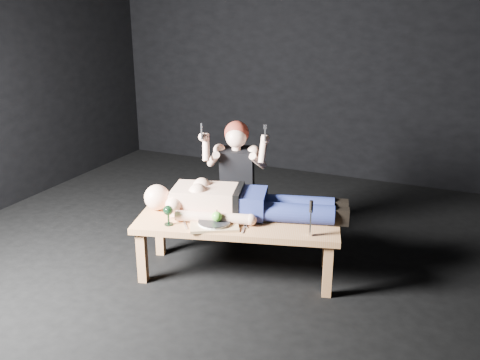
{
  "coord_description": "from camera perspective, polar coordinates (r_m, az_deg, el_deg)",
  "views": [
    {
      "loc": [
        1.69,
        -3.46,
        2.01
      ],
      "look_at": [
        0.22,
        -0.12,
        0.75
      ],
      "focal_mm": 39.13,
      "sensor_mm": 36.0,
      "label": 1
    }
  ],
  "objects": [
    {
      "name": "serving_tray",
      "position": [
        3.82,
        -2.83,
        -4.91
      ],
      "size": [
        0.43,
        0.39,
        0.02
      ],
      "primitive_type": "cube",
      "rotation": [
        0.0,
        0.0,
        0.5
      ],
      "color": "tan",
      "rests_on": "table"
    },
    {
      "name": "carving_knife",
      "position": [
        3.66,
        7.71,
        -4.17
      ],
      "size": [
        0.04,
        0.04,
        0.26
      ],
      "primitive_type": null,
      "rotation": [
        0.0,
        0.0,
        0.27
      ],
      "color": "#B2B2B7",
      "rests_on": "table"
    },
    {
      "name": "spoon_flat",
      "position": [
        3.85,
        0.48,
        -4.81
      ],
      "size": [
        0.11,
        0.14,
        0.01
      ],
      "primitive_type": "cube",
      "rotation": [
        0.0,
        0.0,
        0.66
      ],
      "color": "#B2B2B7",
      "rests_on": "table"
    },
    {
      "name": "ground",
      "position": [
        4.35,
        -2.03,
        -8.52
      ],
      "size": [
        5.0,
        5.0,
        0.0
      ],
      "primitive_type": "plane",
      "color": "black",
      "rests_on": "ground"
    },
    {
      "name": "kneeling_woman",
      "position": [
        4.43,
        -0.21,
        -0.04
      ],
      "size": [
        0.77,
        0.81,
        1.13
      ],
      "primitive_type": null,
      "rotation": [
        0.0,
        0.0,
        0.29
      ],
      "color": "black",
      "rests_on": "ground"
    },
    {
      "name": "apple",
      "position": [
        3.8,
        -2.52,
        -4.0
      ],
      "size": [
        0.08,
        0.08,
        0.08
      ],
      "primitive_type": "sphere",
      "color": "green",
      "rests_on": "plate"
    },
    {
      "name": "goblet",
      "position": [
        3.85,
        -7.83,
        -3.84
      ],
      "size": [
        0.09,
        0.09,
        0.15
      ],
      "primitive_type": null,
      "rotation": [
        0.0,
        0.0,
        0.27
      ],
      "color": "black",
      "rests_on": "table"
    },
    {
      "name": "lying_man",
      "position": [
        3.97,
        0.57,
        -2.11
      ],
      "size": [
        1.55,
        0.83,
        0.26
      ],
      "primitive_type": null,
      "rotation": [
        0.0,
        0.0,
        0.27
      ],
      "color": "#D2A28B",
      "rests_on": "table"
    },
    {
      "name": "back_wall",
      "position": [
        6.22,
        8.18,
        14.17
      ],
      "size": [
        5.0,
        0.0,
        5.0
      ],
      "primitive_type": "plane",
      "rotation": [
        1.57,
        0.0,
        0.0
      ],
      "color": "black",
      "rests_on": "ground"
    },
    {
      "name": "knife_flat",
      "position": [
        3.78,
        0.44,
        -5.31
      ],
      "size": [
        0.05,
        0.16,
        0.01
      ],
      "primitive_type": "cube",
      "rotation": [
        0.0,
        0.0,
        0.24
      ],
      "color": "#B2B2B7",
      "rests_on": "table"
    },
    {
      "name": "table",
      "position": [
        4.02,
        -0.29,
        -7.3
      ],
      "size": [
        1.61,
        0.95,
        0.45
      ],
      "primitive_type": "cube",
      "rotation": [
        0.0,
        0.0,
        0.27
      ],
      "color": "#AD7F4F",
      "rests_on": "ground"
    },
    {
      "name": "plate",
      "position": [
        3.81,
        -2.83,
        -4.64
      ],
      "size": [
        0.31,
        0.31,
        0.02
      ],
      "primitive_type": "cylinder",
      "rotation": [
        0.0,
        0.0,
        0.5
      ],
      "color": "white",
      "rests_on": "serving_tray"
    },
    {
      "name": "fork_flat",
      "position": [
        3.86,
        -6.01,
        -4.86
      ],
      "size": [
        0.11,
        0.14,
        0.01
      ],
      "primitive_type": "cube",
      "rotation": [
        0.0,
        0.0,
        0.67
      ],
      "color": "#B2B2B7",
      "rests_on": "table"
    }
  ]
}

